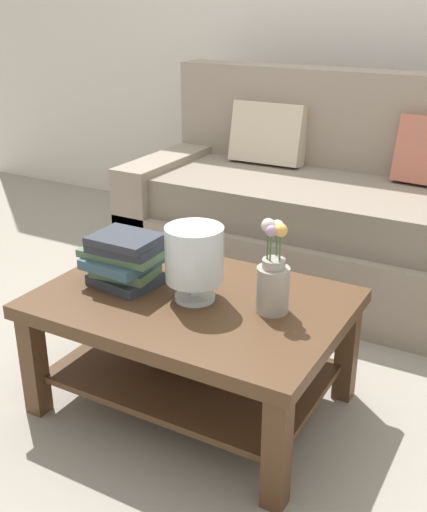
{
  "coord_description": "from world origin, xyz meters",
  "views": [
    {
      "loc": [
        1.02,
        -2.11,
        1.42
      ],
      "look_at": [
        -0.01,
        -0.28,
        0.54
      ],
      "focal_mm": 44.23,
      "sensor_mm": 36.0,
      "label": 1
    }
  ],
  "objects": [
    {
      "name": "back_wall",
      "position": [
        0.0,
        1.65,
        1.35
      ],
      "size": [
        6.4,
        0.12,
        2.7
      ],
      "primitive_type": "cube",
      "color": "beige",
      "rests_on": "ground"
    },
    {
      "name": "coffee_table",
      "position": [
        -0.01,
        -0.43,
        0.32
      ],
      "size": [
        1.05,
        0.74,
        0.44
      ],
      "color": "#4C331E",
      "rests_on": "ground"
    },
    {
      "name": "book_stack_main",
      "position": [
        -0.28,
        -0.46,
        0.54
      ],
      "size": [
        0.29,
        0.24,
        0.19
      ],
      "color": "#2D333D",
      "rests_on": "coffee_table"
    },
    {
      "name": "ground_plane",
      "position": [
        0.0,
        0.0,
        0.0
      ],
      "size": [
        10.0,
        10.0,
        0.0
      ],
      "primitive_type": "plane",
      "color": "gray"
    },
    {
      "name": "glass_hurricane_vase",
      "position": [
        0.0,
        -0.44,
        0.6
      ],
      "size": [
        0.2,
        0.2,
        0.26
      ],
      "color": "silver",
      "rests_on": "coffee_table"
    },
    {
      "name": "couch",
      "position": [
        0.09,
        0.84,
        0.36
      ],
      "size": [
        2.1,
        0.9,
        1.06
      ],
      "color": "gray",
      "rests_on": "ground"
    },
    {
      "name": "flower_pitcher",
      "position": [
        0.27,
        -0.39,
        0.56
      ],
      "size": [
        0.11,
        0.11,
        0.32
      ],
      "color": "#9E998E",
      "rests_on": "coffee_table"
    }
  ]
}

